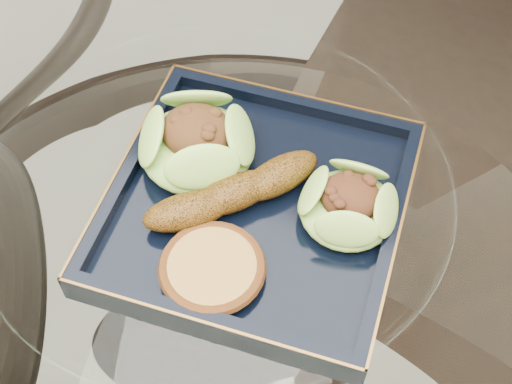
% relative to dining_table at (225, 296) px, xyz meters
% --- Properties ---
extents(dining_table, '(1.13, 1.13, 0.77)m').
position_rel_dining_table_xyz_m(dining_table, '(0.00, 0.00, 0.00)').
color(dining_table, white).
rests_on(dining_table, ground).
extents(dining_chair, '(0.48, 0.48, 1.02)m').
position_rel_dining_table_xyz_m(dining_chair, '(0.19, 0.43, -0.03)').
color(dining_chair, black).
rests_on(dining_chair, ground).
extents(navy_plate, '(0.29, 0.29, 0.02)m').
position_rel_dining_table_xyz_m(navy_plate, '(0.03, 0.02, 0.17)').
color(navy_plate, black).
rests_on(navy_plate, dining_table).
extents(lettuce_wrap_left, '(0.12, 0.12, 0.04)m').
position_rel_dining_table_xyz_m(lettuce_wrap_left, '(-0.04, 0.05, 0.20)').
color(lettuce_wrap_left, '#5D9A2C').
rests_on(lettuce_wrap_left, navy_plate).
extents(lettuce_wrap_right, '(0.11, 0.11, 0.03)m').
position_rel_dining_table_xyz_m(lettuce_wrap_right, '(0.11, 0.03, 0.20)').
color(lettuce_wrap_right, olive).
rests_on(lettuce_wrap_right, navy_plate).
extents(roasted_plantain, '(0.14, 0.15, 0.03)m').
position_rel_dining_table_xyz_m(roasted_plantain, '(0.01, 0.01, 0.20)').
color(roasted_plantain, '#663D0A').
rests_on(roasted_plantain, navy_plate).
extents(crumb_patty, '(0.10, 0.10, 0.02)m').
position_rel_dining_table_xyz_m(crumb_patty, '(0.02, -0.07, 0.19)').
color(crumb_patty, '#B07C3A').
rests_on(crumb_patty, navy_plate).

